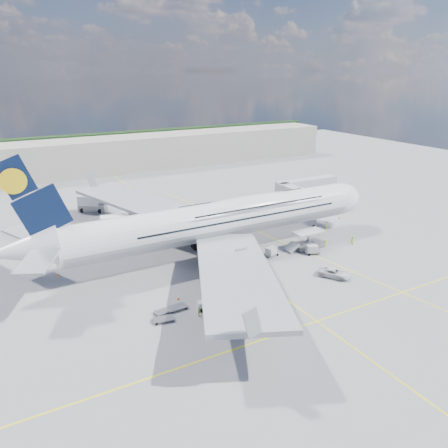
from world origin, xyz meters
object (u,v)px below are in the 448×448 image
catering_truck_outer (92,204)px  crew_loader (352,241)px  cone_tail (58,275)px  cargo_loader (307,242)px  crew_wing (199,312)px  cone_wing_right_outer (202,309)px  dolly_nose_far (312,249)px  crew_nose (326,225)px  crew_van (325,243)px  crew_tug (236,275)px  dolly_nose_near (271,251)px  cone_nose (340,218)px  dolly_row_b (177,307)px  jet_bridge (303,189)px  dolly_row_a (164,311)px  cone_wing_right_inner (178,298)px  catering_truck_inner (117,226)px  cone_wing_left_inner (125,235)px  dolly_back (163,319)px  airliner (220,219)px  dolly_row_c (243,312)px  cone_wing_left_outer (101,224)px  baggage_tug (207,304)px  service_van (334,273)px

catering_truck_outer → crew_loader: size_ratio=4.17×
cone_tail → cargo_loader: bearing=-13.1°
crew_wing → cone_wing_right_outer: crew_wing is taller
dolly_nose_far → crew_nose: (12.08, 9.49, 0.00)m
crew_van → crew_tug: 24.25m
crew_nose → cone_wing_right_outer: 45.06m
dolly_nose_near → cone_nose: (27.98, 10.67, -0.70)m
dolly_row_b → jet_bridge: bearing=28.6°
dolly_row_a → crew_van: size_ratio=1.88×
crew_loader → crew_wing: size_ratio=1.27×
dolly_row_a → dolly_nose_near: bearing=9.6°
dolly_nose_near → crew_van: 12.78m
cone_wing_right_inner → crew_wing: bearing=-83.0°
cargo_loader → cone_nose: bearing=29.6°
catering_truck_inner → crew_van: catering_truck_inner is taller
catering_truck_inner → crew_tug: size_ratio=5.07×
cone_wing_left_inner → crew_van: bearing=-37.3°
jet_bridge → catering_truck_outer: size_ratio=2.36×
cone_wing_right_inner → dolly_back: bearing=-133.2°
airliner → crew_nose: bearing=-1.1°
dolly_row_a → cargo_loader: bearing=4.5°
dolly_row_c → cone_wing_left_inner: (-5.18, 41.78, -0.67)m
dolly_row_a → cone_wing_left_outer: (1.72, 44.69, -0.03)m
airliner → crew_wing: airliner is taller
baggage_tug → crew_loader: bearing=22.5°
cone_wing_right_inner → baggage_tug: bearing=-60.6°
crew_van → crew_tug: size_ratio=1.06×
dolly_row_a → crew_van: (39.31, 8.61, 0.51)m
cargo_loader → baggage_tug: (-29.33, -11.91, -0.46)m
airliner → dolly_row_c: (-9.16, -23.71, -5.95)m
crew_van → dolly_nose_near: bearing=41.8°
cargo_loader → dolly_nose_near: 8.96m
cone_tail → dolly_back: bearing=-64.5°
dolly_row_c → cone_nose: bearing=35.1°
dolly_nose_near → service_van: (4.41, -13.16, -0.21)m
crew_nose → baggage_tug: bearing=-176.5°
dolly_row_c → catering_truck_inner: size_ratio=0.35×
jet_bridge → crew_nose: bearing=-100.1°
catering_truck_inner → service_van: (27.76, -39.61, -1.34)m
catering_truck_outer → dolly_nose_far: bearing=-21.4°
catering_truck_inner → cone_wing_left_inner: catering_truck_inner is taller
airliner → baggage_tug: (-12.78, -19.01, -6.07)m
cone_nose → cone_wing_left_outer: cone_wing_left_outer is taller
crew_nose → catering_truck_inner: bearing=134.0°
dolly_back → crew_van: 41.63m
cargo_loader → catering_truck_inner: catering_truck_inner is taller
cone_wing_left_inner → crew_tug: bearing=-70.6°
jet_bridge → catering_truck_outer: (-45.97, 28.47, -4.82)m
dolly_row_a → baggage_tug: (6.23, -2.09, 0.47)m
cone_tail → dolly_row_a: bearing=-60.4°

